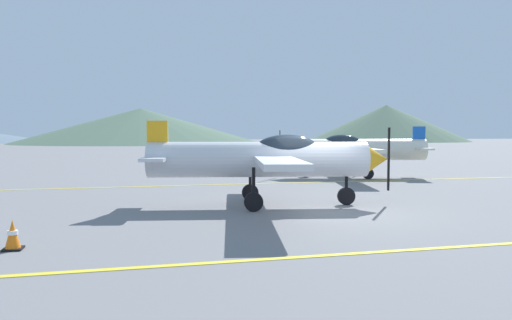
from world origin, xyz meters
TOP-DOWN VIEW (x-y plane):
  - ground_plane at (0.00, 0.00)m, footprint 400.00×400.00m
  - apron_line_near at (0.00, -4.74)m, footprint 80.00×0.16m
  - apron_line_far at (0.00, 7.77)m, footprint 80.00×0.16m
  - airplane_near at (-1.39, 1.40)m, footprint 7.87×9.00m
  - airplane_mid at (5.56, 9.80)m, footprint 7.88×8.96m
  - car_sedan at (4.02, 18.21)m, footprint 4.63×3.70m
  - traffic_cone_front at (-7.70, -2.89)m, footprint 0.36×0.36m
  - hill_centerleft at (-6.66, 111.24)m, footprint 63.19×63.19m
  - hill_centerright at (72.35, 126.13)m, footprint 52.69×52.69m

SIDE VIEW (x-z plane):
  - ground_plane at x=0.00m, z-range 0.00..0.00m
  - apron_line_near at x=0.00m, z-range 0.00..0.01m
  - apron_line_far at x=0.00m, z-range 0.00..0.01m
  - traffic_cone_front at x=-7.70m, z-range -0.01..0.58m
  - car_sedan at x=4.02m, z-range 0.03..1.65m
  - airplane_near at x=-1.39m, z-range 0.17..2.86m
  - airplane_mid at x=5.56m, z-range 0.17..2.86m
  - hill_centerleft at x=-6.66m, z-range 0.00..9.11m
  - hill_centerright at x=72.35m, z-range 0.00..12.13m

